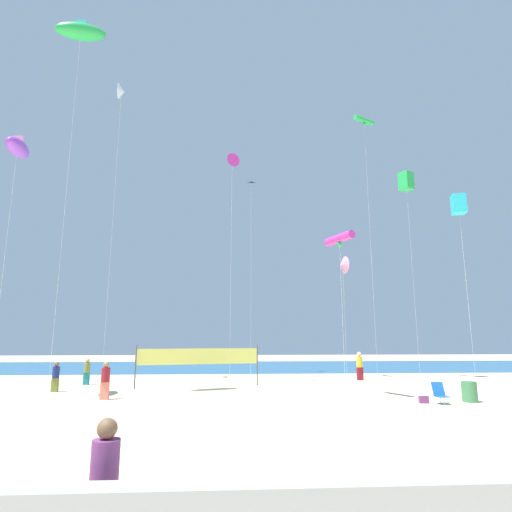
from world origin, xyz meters
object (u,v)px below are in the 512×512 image
(beachgoer_maroon_shirt, at_px, (105,379))
(trash_barrel, at_px, (469,392))
(mother_figure, at_px, (104,479))
(toddler_figure, at_px, (140,510))
(kite_white_delta, at_px, (121,92))
(volleyball_net, at_px, (199,358))
(folding_beach_chair, at_px, (440,393))
(kite_black_diamond, at_px, (251,186))
(kite_green_tube, at_px, (364,122))
(kite_green_box, at_px, (406,181))
(kite_magenta_delta, at_px, (232,161))
(beachgoer_mustard_shirt, at_px, (360,365))
(kite_cyan_box, at_px, (459,205))
(beachgoer_olive_shirt, at_px, (87,371))
(beachgoer_navy_shirt, at_px, (56,376))
(beach_handbag, at_px, (424,400))
(kite_magenta_tube, at_px, (339,239))
(kite_green_inflatable, at_px, (81,32))
(kite_pink_delta, at_px, (343,265))
(kite_violet_inflatable, at_px, (17,148))

(beachgoer_maroon_shirt, height_order, trash_barrel, beachgoer_maroon_shirt)
(mother_figure, bearing_deg, toddler_figure, 39.74)
(kite_white_delta, bearing_deg, volleyball_net, -28.17)
(folding_beach_chair, relative_size, volleyball_net, 0.13)
(kite_black_diamond, height_order, kite_green_tube, kite_green_tube)
(folding_beach_chair, relative_size, trash_barrel, 1.01)
(kite_green_box, distance_m, kite_magenta_delta, 13.28)
(beachgoer_mustard_shirt, distance_m, kite_cyan_box, 12.29)
(kite_magenta_delta, height_order, kite_green_tube, kite_green_tube)
(beachgoer_olive_shirt, xyz_separation_m, kite_green_box, (21.75, 1.99, 13.50))
(kite_cyan_box, bearing_deg, beachgoer_navy_shirt, 174.50)
(kite_magenta_delta, bearing_deg, kite_green_box, 10.19)
(beachgoer_maroon_shirt, relative_size, beachgoer_navy_shirt, 1.10)
(folding_beach_chair, distance_m, kite_green_box, 18.11)
(folding_beach_chair, xyz_separation_m, beach_handbag, (-0.65, 0.20, -0.31))
(trash_barrel, height_order, kite_magenta_delta, kite_magenta_delta)
(beachgoer_mustard_shirt, bearing_deg, kite_black_diamond, 163.48)
(toddler_figure, distance_m, kite_cyan_box, 22.79)
(mother_figure, xyz_separation_m, beachgoer_maroon_shirt, (-3.97, 14.40, 0.03))
(kite_magenta_delta, xyz_separation_m, kite_green_tube, (10.07, 2.27, 4.55))
(folding_beach_chair, relative_size, kite_magenta_tube, 0.11)
(mother_figure, distance_m, toddler_figure, 0.65)
(volleyball_net, xyz_separation_m, kite_cyan_box, (14.34, -3.87, 8.41))
(mother_figure, xyz_separation_m, kite_green_inflatable, (-6.77, 15.12, 18.67))
(kite_pink_delta, bearing_deg, kite_green_box, -21.11)
(kite_violet_inflatable, bearing_deg, kite_green_tube, 21.36)
(toddler_figure, height_order, kite_black_diamond, kite_black_diamond)
(kite_white_delta, bearing_deg, beachgoer_mustard_shirt, 0.41)
(kite_magenta_tube, bearing_deg, trash_barrel, -16.73)
(mother_figure, distance_m, kite_green_box, 30.53)
(volleyball_net, bearing_deg, kite_green_box, 13.99)
(kite_cyan_box, bearing_deg, beachgoer_mustard_shirt, 116.57)
(beachgoer_olive_shirt, bearing_deg, toddler_figure, -12.96)
(beachgoer_maroon_shirt, relative_size, beach_handbag, 4.42)
(volleyball_net, xyz_separation_m, beach_handbag, (10.11, -6.99, -1.47))
(kite_violet_inflatable, height_order, kite_magenta_tube, kite_violet_inflatable)
(kite_black_diamond, xyz_separation_m, kite_magenta_tube, (3.69, -14.06, -7.97))
(beach_handbag, relative_size, kite_pink_delta, 0.04)
(beachgoer_navy_shirt, bearing_deg, volleyball_net, 169.88)
(kite_green_box, height_order, kite_violet_inflatable, kite_green_box)
(beachgoer_olive_shirt, distance_m, kite_green_tube, 26.22)
(beachgoer_mustard_shirt, xyz_separation_m, kite_green_tube, (1.24, 0.06, 18.08))
(beach_handbag, height_order, kite_magenta_delta, kite_magenta_delta)
(kite_pink_delta, xyz_separation_m, kite_magenta_delta, (-8.47, -4.12, 6.30))
(kite_green_tube, bearing_deg, kite_cyan_box, -71.67)
(trash_barrel, relative_size, kite_green_box, 0.06)
(kite_violet_inflatable, distance_m, kite_magenta_tube, 17.06)
(kite_magenta_delta, bearing_deg, beachgoer_olive_shirt, 177.62)
(volleyball_net, height_order, kite_white_delta, kite_white_delta)
(volleyball_net, xyz_separation_m, kite_black_diamond, (3.49, 8.84, 13.99))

